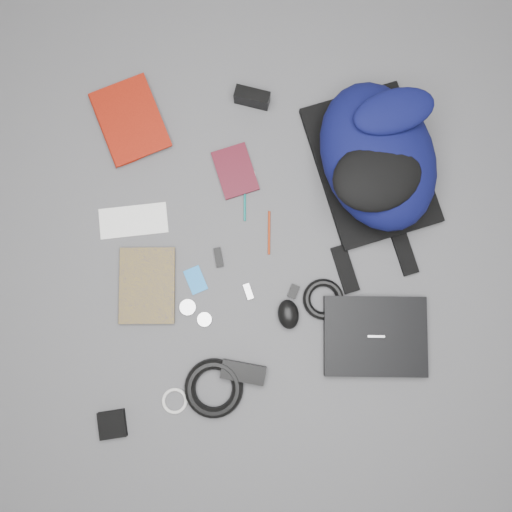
{
  "coord_description": "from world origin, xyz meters",
  "views": [
    {
      "loc": [
        -0.0,
        -0.16,
        1.58
      ],
      "look_at": [
        0.0,
        0.0,
        0.02
      ],
      "focal_mm": 35.0,
      "sensor_mm": 36.0,
      "label": 1
    }
  ],
  "objects_px": {
    "comic_book": "(119,286)",
    "laptop": "(375,336)",
    "power_brick": "(243,372)",
    "textbook_red": "(102,132)",
    "dvd_case": "(235,171)",
    "pouch": "(112,424)",
    "mouse": "(288,314)",
    "compact_camera": "(252,98)",
    "backpack": "(378,156)"
  },
  "relations": [
    {
      "from": "laptop",
      "to": "textbook_red",
      "type": "xyz_separation_m",
      "value": [
        -0.85,
        0.68,
        -0.0
      ]
    },
    {
      "from": "textbook_red",
      "to": "dvd_case",
      "type": "distance_m",
      "value": 0.45
    },
    {
      "from": "laptop",
      "to": "pouch",
      "type": "height_order",
      "value": "laptop"
    },
    {
      "from": "backpack",
      "to": "laptop",
      "type": "xyz_separation_m",
      "value": [
        -0.01,
        -0.54,
        -0.09
      ]
    },
    {
      "from": "laptop",
      "to": "compact_camera",
      "type": "bearing_deg",
      "value": 117.23
    },
    {
      "from": "dvd_case",
      "to": "pouch",
      "type": "bearing_deg",
      "value": -132.91
    },
    {
      "from": "comic_book",
      "to": "mouse",
      "type": "distance_m",
      "value": 0.54
    },
    {
      "from": "backpack",
      "to": "dvd_case",
      "type": "distance_m",
      "value": 0.45
    },
    {
      "from": "textbook_red",
      "to": "comic_book",
      "type": "height_order",
      "value": "textbook_red"
    },
    {
      "from": "comic_book",
      "to": "pouch",
      "type": "distance_m",
      "value": 0.42
    },
    {
      "from": "power_brick",
      "to": "textbook_red",
      "type": "bearing_deg",
      "value": 131.39
    },
    {
      "from": "mouse",
      "to": "pouch",
      "type": "height_order",
      "value": "mouse"
    },
    {
      "from": "power_brick",
      "to": "mouse",
      "type": "bearing_deg",
      "value": 62.16
    },
    {
      "from": "pouch",
      "to": "mouse",
      "type": "bearing_deg",
      "value": 30.44
    },
    {
      "from": "power_brick",
      "to": "laptop",
      "type": "bearing_deg",
      "value": 25.43
    },
    {
      "from": "comic_book",
      "to": "mouse",
      "type": "relative_size",
      "value": 2.6
    },
    {
      "from": "textbook_red",
      "to": "mouse",
      "type": "xyz_separation_m",
      "value": [
        0.59,
        -0.6,
        0.01
      ]
    },
    {
      "from": "textbook_red",
      "to": "mouse",
      "type": "distance_m",
      "value": 0.84
    },
    {
      "from": "textbook_red",
      "to": "comic_book",
      "type": "relative_size",
      "value": 1.1
    },
    {
      "from": "compact_camera",
      "to": "power_brick",
      "type": "bearing_deg",
      "value": -77.58
    },
    {
      "from": "backpack",
      "to": "pouch",
      "type": "relative_size",
      "value": 6.4
    },
    {
      "from": "dvd_case",
      "to": "power_brick",
      "type": "bearing_deg",
      "value": -105.26
    },
    {
      "from": "textbook_red",
      "to": "dvd_case",
      "type": "xyz_separation_m",
      "value": [
        0.43,
        -0.14,
        -0.01
      ]
    },
    {
      "from": "backpack",
      "to": "pouch",
      "type": "xyz_separation_m",
      "value": [
        -0.83,
        -0.79,
        -0.1
      ]
    },
    {
      "from": "comic_book",
      "to": "textbook_red",
      "type": "bearing_deg",
      "value": 97.49
    },
    {
      "from": "laptop",
      "to": "dvd_case",
      "type": "height_order",
      "value": "laptop"
    },
    {
      "from": "backpack",
      "to": "laptop",
      "type": "distance_m",
      "value": 0.55
    },
    {
      "from": "dvd_case",
      "to": "textbook_red",
      "type": "bearing_deg",
      "value": 145.64
    },
    {
      "from": "backpack",
      "to": "compact_camera",
      "type": "bearing_deg",
      "value": 133.46
    },
    {
      "from": "laptop",
      "to": "pouch",
      "type": "relative_size",
      "value": 3.86
    },
    {
      "from": "power_brick",
      "to": "dvd_case",
      "type": "bearing_deg",
      "value": 102.89
    },
    {
      "from": "comic_book",
      "to": "laptop",
      "type": "bearing_deg",
      "value": -11.5
    },
    {
      "from": "comic_book",
      "to": "power_brick",
      "type": "distance_m",
      "value": 0.47
    },
    {
      "from": "textbook_red",
      "to": "comic_book",
      "type": "distance_m",
      "value": 0.5
    },
    {
      "from": "textbook_red",
      "to": "power_brick",
      "type": "bearing_deg",
      "value": -81.01
    },
    {
      "from": "comic_book",
      "to": "pouch",
      "type": "xyz_separation_m",
      "value": [
        -0.02,
        -0.42,
        0.0
      ]
    },
    {
      "from": "pouch",
      "to": "comic_book",
      "type": "bearing_deg",
      "value": 87.38
    },
    {
      "from": "backpack",
      "to": "comic_book",
      "type": "bearing_deg",
      "value": -170.83
    },
    {
      "from": "mouse",
      "to": "comic_book",
      "type": "bearing_deg",
      "value": 162.75
    },
    {
      "from": "comic_book",
      "to": "compact_camera",
      "type": "bearing_deg",
      "value": 54.99
    },
    {
      "from": "mouse",
      "to": "pouch",
      "type": "xyz_separation_m",
      "value": [
        -0.55,
        -0.32,
        -0.01
      ]
    },
    {
      "from": "dvd_case",
      "to": "pouch",
      "type": "relative_size",
      "value": 1.98
    },
    {
      "from": "comic_book",
      "to": "pouch",
      "type": "relative_size",
      "value": 2.93
    },
    {
      "from": "comic_book",
      "to": "dvd_case",
      "type": "bearing_deg",
      "value": 45.14
    },
    {
      "from": "comic_book",
      "to": "mouse",
      "type": "bearing_deg",
      "value": -9.98
    },
    {
      "from": "laptop",
      "to": "dvd_case",
      "type": "relative_size",
      "value": 1.95
    },
    {
      "from": "laptop",
      "to": "comic_book",
      "type": "height_order",
      "value": "laptop"
    },
    {
      "from": "dvd_case",
      "to": "pouch",
      "type": "distance_m",
      "value": 0.88
    },
    {
      "from": "compact_camera",
      "to": "laptop",
      "type": "bearing_deg",
      "value": -49.23
    },
    {
      "from": "comic_book",
      "to": "backpack",
      "type": "bearing_deg",
      "value": 25.44
    }
  ]
}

